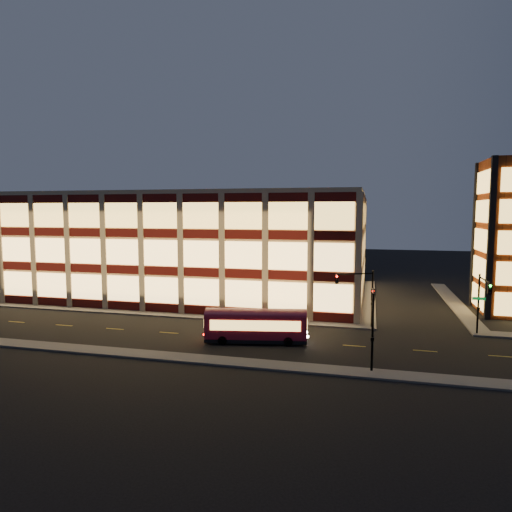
# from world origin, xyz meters

# --- Properties ---
(ground) EXTENTS (200.00, 200.00, 0.00)m
(ground) POSITION_xyz_m (0.00, 0.00, 0.00)
(ground) COLOR black
(ground) RESTS_ON ground
(sidewalk_office_south) EXTENTS (54.00, 2.00, 0.15)m
(sidewalk_office_south) POSITION_xyz_m (-3.00, 1.00, 0.07)
(sidewalk_office_south) COLOR #514F4C
(sidewalk_office_south) RESTS_ON ground
(sidewalk_office_east) EXTENTS (2.00, 30.00, 0.15)m
(sidewalk_office_east) POSITION_xyz_m (23.00, 17.00, 0.07)
(sidewalk_office_east) COLOR #514F4C
(sidewalk_office_east) RESTS_ON ground
(sidewalk_tower_west) EXTENTS (2.00, 30.00, 0.15)m
(sidewalk_tower_west) POSITION_xyz_m (34.00, 17.00, 0.07)
(sidewalk_tower_west) COLOR #514F4C
(sidewalk_tower_west) RESTS_ON ground
(sidewalk_near) EXTENTS (100.00, 2.00, 0.15)m
(sidewalk_near) POSITION_xyz_m (0.00, -13.00, 0.07)
(sidewalk_near) COLOR #514F4C
(sidewalk_near) RESTS_ON ground
(office_building) EXTENTS (50.45, 30.45, 14.50)m
(office_building) POSITION_xyz_m (-2.91, 16.91, 7.25)
(office_building) COLOR tan
(office_building) RESTS_ON ground
(traffic_signal_far) EXTENTS (3.79, 1.87, 6.00)m
(traffic_signal_far) POSITION_xyz_m (22.21, 0.24, 4.11)
(traffic_signal_far) COLOR black
(traffic_signal_far) RESTS_ON ground
(traffic_signal_right) EXTENTS (1.20, 4.37, 6.00)m
(traffic_signal_right) POSITION_xyz_m (33.50, -0.62, 4.10)
(traffic_signal_right) COLOR black
(traffic_signal_right) RESTS_ON ground
(traffic_signal_near) EXTENTS (0.32, 4.45, 6.00)m
(traffic_signal_near) POSITION_xyz_m (23.50, -11.03, 4.13)
(traffic_signal_near) COLOR black
(traffic_signal_near) RESTS_ON ground
(trolley_bus) EXTENTS (9.51, 3.97, 3.13)m
(trolley_bus) POSITION_xyz_m (13.16, -7.00, 1.74)
(trolley_bus) COLOR maroon
(trolley_bus) RESTS_ON ground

